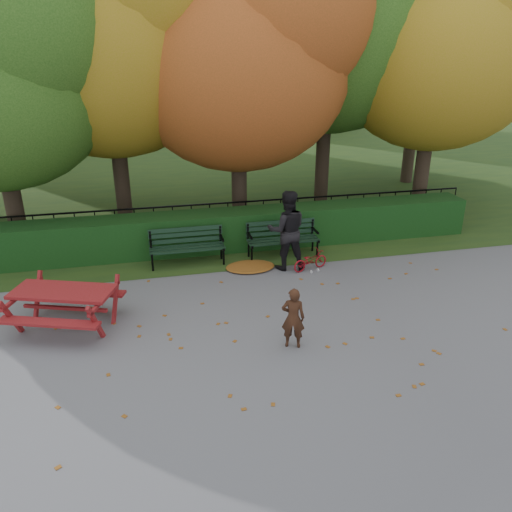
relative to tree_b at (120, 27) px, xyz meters
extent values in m
plane|color=slate|center=(2.44, -6.75, -5.40)|extent=(90.00, 90.00, 0.00)
plane|color=#203B17|center=(2.44, 7.25, -5.40)|extent=(90.00, 90.00, 0.00)
cube|color=#A08F7D|center=(10.44, 21.25, 0.60)|extent=(9.00, 6.00, 12.00)
cube|color=black|center=(2.44, -2.25, -4.90)|extent=(13.00, 0.90, 1.00)
cube|color=black|center=(2.44, -1.45, -5.32)|extent=(14.00, 0.04, 0.04)
cube|color=black|center=(2.44, -1.45, -4.40)|extent=(14.00, 0.04, 0.04)
cylinder|color=black|center=(-0.56, -1.45, -4.90)|extent=(0.03, 0.03, 1.00)
cylinder|color=black|center=(2.44, -1.45, -4.90)|extent=(0.03, 0.03, 1.00)
cylinder|color=black|center=(5.44, -1.45, -4.90)|extent=(0.03, 0.03, 1.00)
cylinder|color=black|center=(8.94, -1.45, -4.90)|extent=(0.03, 0.03, 1.00)
cylinder|color=#31261C|center=(-3.06, -0.95, -4.09)|extent=(0.44, 0.44, 2.62)
sphere|color=#204B13|center=(-2.08, -1.65, -0.02)|extent=(4.20, 4.20, 4.20)
cylinder|color=#31261C|center=(-0.36, 0.25, -3.83)|extent=(0.44, 0.44, 3.15)
ellipsoid|color=olive|center=(-0.36, 0.25, -0.45)|extent=(6.40, 6.40, 5.76)
cylinder|color=#31261C|center=(2.94, -0.55, -4.00)|extent=(0.44, 0.44, 2.80)
ellipsoid|color=brown|center=(2.94, -0.55, -1.00)|extent=(6.00, 6.00, 5.40)
sphere|color=brown|center=(3.99, -1.30, 0.35)|extent=(4.50, 4.50, 4.50)
cylinder|color=#31261C|center=(5.94, 0.75, -3.65)|extent=(0.44, 0.44, 3.50)
ellipsoid|color=#204B13|center=(5.94, 0.75, 0.10)|extent=(6.80, 6.80, 6.12)
cylinder|color=#31261C|center=(8.64, -0.75, -3.92)|extent=(0.44, 0.44, 2.97)
ellipsoid|color=olive|center=(8.64, -0.75, -0.73)|extent=(5.80, 5.80, 5.22)
sphere|color=olive|center=(9.66, -1.47, 0.58)|extent=(4.35, 4.35, 4.35)
cylinder|color=#31261C|center=(10.44, 3.25, -3.83)|extent=(0.44, 0.44, 3.15)
ellipsoid|color=#204B13|center=(10.44, 3.25, -0.45)|extent=(6.00, 6.00, 5.40)
sphere|color=#204B13|center=(11.49, 2.50, 0.90)|extent=(4.50, 4.50, 4.50)
cube|color=black|center=(1.14, -3.33, -4.96)|extent=(1.80, 0.12, 0.04)
cube|color=black|center=(1.14, -3.15, -4.96)|extent=(1.80, 0.12, 0.04)
cube|color=black|center=(1.14, -2.97, -4.96)|extent=(1.80, 0.12, 0.04)
cube|color=black|center=(1.14, -2.88, -4.85)|extent=(1.80, 0.05, 0.10)
cube|color=black|center=(1.14, -2.88, -4.70)|extent=(1.80, 0.05, 0.10)
cube|color=black|center=(1.14, -2.88, -4.57)|extent=(1.80, 0.05, 0.10)
cube|color=black|center=(0.29, -3.15, -4.98)|extent=(0.05, 0.55, 0.06)
cube|color=black|center=(0.29, -2.88, -4.76)|extent=(0.05, 0.05, 0.41)
cylinder|color=black|center=(0.29, -3.33, -5.18)|extent=(0.05, 0.05, 0.44)
cylinder|color=black|center=(0.29, -2.97, -5.18)|extent=(0.05, 0.05, 0.44)
cube|color=black|center=(0.29, -3.13, -4.78)|extent=(0.05, 0.45, 0.04)
cube|color=black|center=(1.99, -3.15, -4.98)|extent=(0.05, 0.55, 0.06)
cube|color=black|center=(1.99, -2.88, -4.76)|extent=(0.05, 0.05, 0.41)
cylinder|color=black|center=(1.99, -3.33, -5.18)|extent=(0.05, 0.05, 0.44)
cylinder|color=black|center=(1.99, -2.97, -5.18)|extent=(0.05, 0.05, 0.44)
cube|color=black|center=(1.99, -3.13, -4.78)|extent=(0.05, 0.45, 0.04)
cube|color=black|center=(3.54, -3.33, -4.96)|extent=(1.80, 0.12, 0.04)
cube|color=black|center=(3.54, -3.15, -4.96)|extent=(1.80, 0.12, 0.04)
cube|color=black|center=(3.54, -2.97, -4.96)|extent=(1.80, 0.12, 0.04)
cube|color=black|center=(3.54, -2.88, -4.85)|extent=(1.80, 0.05, 0.10)
cube|color=black|center=(3.54, -2.88, -4.70)|extent=(1.80, 0.05, 0.10)
cube|color=black|center=(3.54, -2.88, -4.57)|extent=(1.80, 0.05, 0.10)
cube|color=black|center=(2.69, -3.15, -4.98)|extent=(0.05, 0.55, 0.06)
cube|color=black|center=(2.69, -2.88, -4.76)|extent=(0.05, 0.05, 0.41)
cylinder|color=black|center=(2.69, -3.33, -5.18)|extent=(0.05, 0.05, 0.44)
cylinder|color=black|center=(2.69, -2.97, -5.18)|extent=(0.05, 0.05, 0.44)
cube|color=black|center=(2.69, -3.13, -4.78)|extent=(0.05, 0.45, 0.04)
cube|color=black|center=(4.39, -3.15, -4.98)|extent=(0.05, 0.55, 0.06)
cube|color=black|center=(4.39, -2.88, -4.76)|extent=(0.05, 0.05, 0.41)
cylinder|color=black|center=(4.39, -3.33, -5.18)|extent=(0.05, 0.05, 0.44)
cylinder|color=black|center=(4.39, -2.97, -5.18)|extent=(0.05, 0.05, 0.44)
cube|color=black|center=(4.39, -3.13, -4.78)|extent=(0.05, 0.45, 0.04)
cube|color=maroon|center=(-1.37, -5.60, -4.65)|extent=(1.98, 1.34, 0.06)
cube|color=maroon|center=(-1.58, -6.17, -4.96)|extent=(1.81, 0.86, 0.05)
cube|color=maroon|center=(-1.17, -5.02, -4.96)|extent=(1.81, 0.86, 0.05)
cube|color=maroon|center=(-2.27, -5.76, -5.00)|extent=(0.24, 0.52, 0.89)
cube|color=maroon|center=(-1.96, -4.90, -5.00)|extent=(0.24, 0.52, 0.89)
cube|color=maroon|center=(-2.12, -5.33, -4.73)|extent=(0.52, 1.31, 0.06)
cube|color=maroon|center=(-0.78, -6.30, -5.00)|extent=(0.24, 0.52, 0.89)
cube|color=maroon|center=(-0.47, -5.44, -5.00)|extent=(0.24, 0.52, 0.89)
cube|color=maroon|center=(-0.63, -5.87, -4.73)|extent=(0.52, 1.31, 0.06)
cube|color=maroon|center=(-1.37, -5.60, -5.00)|extent=(1.55, 0.61, 0.06)
ellipsoid|color=brown|center=(2.58, -3.68, -5.36)|extent=(1.21, 0.85, 0.08)
imported|color=#381E12|center=(2.58, -7.17, -4.84)|extent=(0.48, 0.39, 1.13)
imported|color=black|center=(3.42, -3.85, -4.45)|extent=(1.02, 0.84, 1.91)
imported|color=maroon|center=(3.95, -4.08, -5.16)|extent=(0.98, 0.58, 0.49)
camera|label=1|loc=(0.25, -14.39, -0.54)|focal=35.00mm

